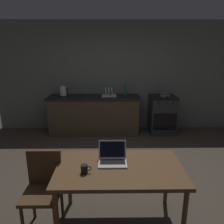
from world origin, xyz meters
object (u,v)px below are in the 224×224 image
bottle (125,91)px  frying_pan (165,95)px  laptop (112,158)px  chair (43,185)px  coffee_mug (85,169)px  dish_rack (109,94)px  stove_oven (162,114)px  dining_table (119,172)px  electric_kettle (63,91)px

bottle → frying_pan: 0.95m
laptop → bottle: 2.84m
bottle → chair: bearing=-111.0°
coffee_mug → dish_rack: bearing=85.2°
stove_oven → chair: bearing=-124.4°
chair → coffee_mug: 0.56m
bottle → dish_rack: bearing=172.5°
stove_oven → bottle: size_ratio=3.05×
stove_oven → dining_table: (-1.18, -2.96, 0.22)m
laptop → bottle: size_ratio=1.08×
electric_kettle → bottle: bearing=-2.0°
coffee_mug → dish_rack: dish_rack is taller
dining_table → chair: 0.86m
chair → bottle: size_ratio=3.00×
dish_rack → laptop: bearing=-89.2°
dining_table → bottle: bearing=84.7°
chair → electric_kettle: 3.03m
electric_kettle → bottle: 1.46m
chair → electric_kettle: (-0.34, 2.97, 0.51)m
stove_oven → chair: size_ratio=1.01×
dish_rack → stove_oven: bearing=-0.1°
dining_table → frying_pan: 3.19m
chair → electric_kettle: size_ratio=3.64×
frying_pan → coffee_mug: frying_pan is taller
dining_table → chair: (-0.85, -0.00, -0.15)m
electric_kettle → bottle: size_ratio=0.83×
chair → electric_kettle: electric_kettle is taller
dining_table → dish_rack: (-0.11, 2.96, 0.28)m
laptop → dining_table: bearing=-52.7°
stove_oven → dish_rack: dish_rack is taller
stove_oven → coffee_mug: stove_oven is taller
stove_oven → dining_table: bearing=-111.7°
laptop → bottle: (0.34, 2.81, 0.26)m
bottle → laptop: bearing=-97.0°
dining_table → laptop: bearing=124.9°
electric_kettle → dish_rack: (1.08, 0.00, -0.07)m
dish_rack → bottle: bearing=-7.5°
stove_oven → chair: (-2.03, -2.96, 0.06)m
bottle → stove_oven: bearing=3.0°
dining_table → coffee_mug: (-0.37, -0.12, 0.12)m
dining_table → laptop: 0.17m
chair → dish_rack: dish_rack is taller
bottle → dish_rack: 0.40m
frying_pan → dish_rack: (-1.33, 0.03, 0.02)m
dish_rack → dining_table: bearing=-87.8°
electric_kettle → coffee_mug: electric_kettle is taller
frying_pan → coffee_mug: (-1.58, -3.05, -0.15)m
stove_oven → chair: 3.59m
dining_table → dish_rack: 2.98m
chair → laptop: 0.83m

